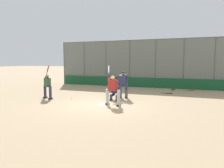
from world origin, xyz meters
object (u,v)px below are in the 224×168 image
Objects in this scene: umpire_home at (123,84)px; baseball_loose at (72,98)px; catcher_behind_plate at (115,91)px; batter_at_plate at (113,89)px; batter_on_deck at (47,86)px; fielding_glove_on_dirt at (173,89)px; spare_bat_near_backstop at (191,90)px; spare_bat_by_padding at (168,93)px.

baseball_loose is at bearing 25.67° from umpire_home.
batter_at_plate is at bearing 112.20° from catcher_behind_plate.
baseball_loose is at bearing 14.98° from catcher_behind_plate.
fielding_glove_on_dirt is (-6.93, -7.12, -0.77)m from batter_on_deck.
catcher_behind_plate is at bearing -171.42° from baseball_loose.
umpire_home is at bearing -73.62° from batter_at_plate.
baseball_loose is at bearing -6.65° from batter_at_plate.
batter_on_deck is at bearing 45.77° from fielding_glove_on_dirt.
spare_bat_near_backstop is (-8.35, -7.50, -0.80)m from batter_on_deck.
batter_at_plate is 1.85× the size of catcher_behind_plate.
umpire_home is at bearing -154.45° from baseball_loose.
umpire_home reaches higher than baseball_loose.
spare_bat_near_backstop is at bearing -135.00° from baseball_loose.
batter_at_plate is at bearing 95.56° from umpire_home.
spare_bat_near_backstop is at bearing 58.15° from spare_bat_by_padding.
fielding_glove_on_dirt is 8.58m from baseball_loose.
spare_bat_by_padding is (-2.24, -5.46, -0.83)m from batter_at_plate.
umpire_home is 23.06× the size of baseball_loose.
batter_on_deck is 11.25m from spare_bat_near_backstop.
spare_bat_by_padding is 7.02m from baseball_loose.
spare_bat_near_backstop and spare_bat_by_padding have the same top height.
batter_on_deck is at bearing 24.45° from umpire_home.
umpire_home is at bearing -93.54° from catcher_behind_plate.
spare_bat_near_backstop is 9.82m from baseball_loose.
umpire_home is 4.02m from spare_bat_by_padding.
fielding_glove_on_dirt is (-2.34, -7.58, -0.81)m from batter_at_plate.
batter_at_plate reaches higher than spare_bat_near_backstop.
baseball_loose is (2.96, 1.41, -0.88)m from umpire_home.
spare_bat_near_backstop is at bearing -113.78° from batter_on_deck.
catcher_behind_plate is at bearing -175.02° from spare_bat_near_backstop.
baseball_loose is (-1.40, -0.56, -0.79)m from batter_on_deck.
batter_on_deck is 2.84× the size of spare_bat_near_backstop.
catcher_behind_plate reaches higher than spare_bat_near_backstop.
umpire_home is at bearing 63.48° from fielding_glove_on_dirt.
catcher_behind_plate reaches higher than baseball_loose.
umpire_home is 5.33× the size of fielding_glove_on_dirt.
batter_at_plate is at bearing -167.76° from spare_bat_near_backstop.
spare_bat_by_padding is (-2.65, -4.03, -0.56)m from catcher_behind_plate.
umpire_home reaches higher than fielding_glove_on_dirt.
batter_on_deck is 9.97m from fielding_glove_on_dirt.
spare_bat_near_backstop is at bearing -125.66° from umpire_home.
fielding_glove_on_dirt is (-2.57, -5.15, -0.86)m from umpire_home.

